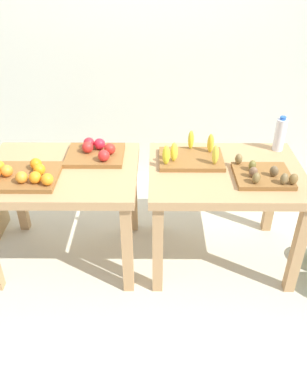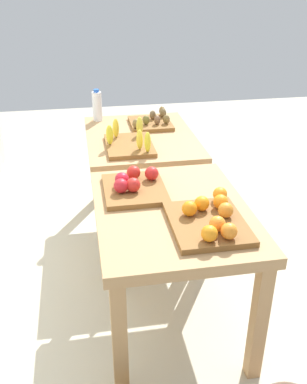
% 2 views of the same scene
% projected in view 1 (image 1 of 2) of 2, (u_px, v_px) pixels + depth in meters
% --- Properties ---
extents(ground_plane, '(8.00, 8.00, 0.00)m').
position_uv_depth(ground_plane, '(145.00, 255.00, 3.06)').
color(ground_plane, beige).
extents(back_wall, '(4.40, 0.12, 3.00)m').
position_uv_depth(back_wall, '(146.00, 17.00, 3.38)').
color(back_wall, beige).
rests_on(back_wall, ground_plane).
extents(display_table_left, '(1.04, 0.80, 0.77)m').
position_uv_depth(display_table_left, '(62.00, 183.00, 2.71)').
color(display_table_left, tan).
rests_on(display_table_left, ground_plane).
extents(display_table_right, '(1.04, 0.80, 0.77)m').
position_uv_depth(display_table_right, '(225.00, 184.00, 2.70)').
color(display_table_right, tan).
rests_on(display_table_right, ground_plane).
extents(orange_bin, '(0.46, 0.36, 0.11)m').
position_uv_depth(orange_bin, '(23.00, 175.00, 2.51)').
color(orange_bin, brown).
rests_on(orange_bin, display_table_left).
extents(apple_bin, '(0.40, 0.34, 0.11)m').
position_uv_depth(apple_bin, '(96.00, 152.00, 2.77)').
color(apple_bin, brown).
rests_on(apple_bin, display_table_left).
extents(banana_crate, '(0.44, 0.32, 0.17)m').
position_uv_depth(banana_crate, '(191.00, 156.00, 2.71)').
color(banana_crate, brown).
rests_on(banana_crate, display_table_right).
extents(kiwi_bin, '(0.37, 0.33, 0.10)m').
position_uv_depth(kiwi_bin, '(263.00, 175.00, 2.52)').
color(kiwi_bin, brown).
rests_on(kiwi_bin, display_table_right).
extents(water_bottle, '(0.08, 0.08, 0.26)m').
position_uv_depth(water_bottle, '(280.00, 134.00, 2.82)').
color(water_bottle, silver).
rests_on(water_bottle, display_table_right).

